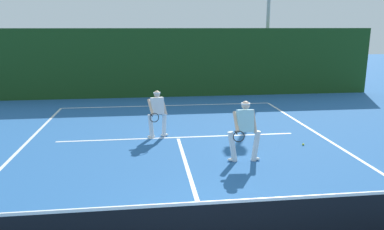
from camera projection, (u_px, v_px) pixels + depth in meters
name	position (u px, v px, depth m)	size (l,w,h in m)	color
court_line_baseline_far	(168.00, 105.00, 16.96)	(9.36, 0.10, 0.01)	white
court_line_service	(178.00, 137.00, 12.10)	(7.63, 0.10, 0.01)	white
court_line_centre	(190.00, 178.00, 8.89)	(0.10, 6.40, 0.01)	white
tennis_net	(216.00, 229.00, 5.68)	(10.26, 0.09, 1.10)	#1E4723
player_near	(245.00, 129.00, 9.79)	(0.90, 0.87, 1.64)	silver
player_far	(157.00, 112.00, 11.96)	(0.70, 0.88, 1.53)	silver
tennis_ball	(303.00, 144.00, 11.30)	(0.07, 0.07, 0.07)	#D1E033
back_fence_windscreen	(165.00, 63.00, 18.67)	(21.57, 0.12, 3.40)	#193F18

